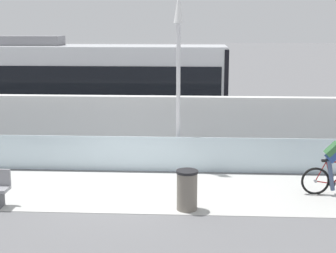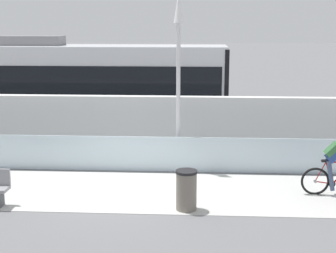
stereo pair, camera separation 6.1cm
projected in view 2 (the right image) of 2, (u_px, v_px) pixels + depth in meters
The scene contains 9 objects.
ground_plane at pixel (124, 191), 13.16m from camera, with size 200.00×200.00×0.00m, color slate.
bike_path_deck at pixel (124, 191), 13.16m from camera, with size 32.00×3.20×0.01m, color beige.
glass_parapet at pixel (133, 154), 14.86m from camera, with size 32.00×0.05×1.04m, color silver.
concrete_barrier_wall at pixel (140, 126), 16.53m from camera, with size 32.00×0.36×1.98m, color silver.
tram_rail_near at pixel (147, 138), 19.15m from camera, with size 32.00×0.08×0.01m, color #595654.
tram_rail_far at pixel (151, 130), 20.56m from camera, with size 32.00×0.08×0.01m, color #595654.
tram at pixel (84, 86), 19.62m from camera, with size 11.06×2.54×3.81m.
lamp_post_antenna at pixel (178, 59), 14.52m from camera, with size 0.28×0.28×5.20m.
trash_bin at pixel (186, 190), 11.74m from camera, with size 0.51×0.51×0.96m.
Camera 2 is at (1.89, -12.46, 4.30)m, focal length 54.02 mm.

